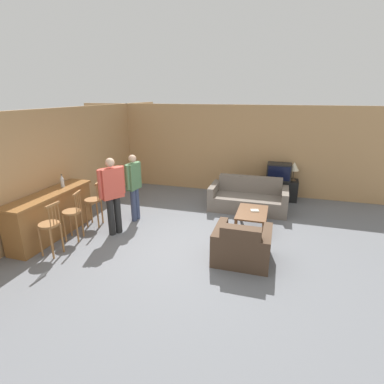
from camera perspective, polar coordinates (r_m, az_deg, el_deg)
name	(u,v)px	position (r m, az deg, el deg)	size (l,w,h in m)	color
ground_plane	(186,245)	(6.12, -1.19, -10.00)	(24.00, 24.00, 0.00)	slate
wall_back	(223,149)	(9.17, 5.96, 8.12)	(9.40, 0.08, 2.60)	tan
wall_left	(85,159)	(8.25, -19.69, 6.02)	(0.08, 8.74, 2.60)	tan
bar_counter	(52,214)	(6.95, -25.13, -3.87)	(0.55, 2.13, 0.96)	brown
bar_chair_near	(50,228)	(6.13, -25.40, -6.23)	(0.39, 0.39, 1.04)	#996638
bar_chair_mid	(73,215)	(6.58, -21.74, -4.10)	(0.44, 0.44, 1.04)	#996638
bar_chair_far	(94,203)	(7.13, -18.17, -2.01)	(0.44, 0.44, 1.04)	#996638
couch_far	(248,199)	(7.95, 10.67, -1.27)	(1.97, 0.94, 0.81)	#70665B
armchair_near	(242,247)	(5.53, 9.47, -10.21)	(1.00, 0.89, 0.79)	#4C3828
coffee_table	(252,214)	(6.73, 11.36, -4.19)	(0.65, 0.99, 0.43)	brown
tv_unit	(277,189)	(8.91, 15.96, 0.52)	(1.09, 0.50, 0.58)	black
tv	(279,172)	(8.77, 16.26, 3.76)	(0.66, 0.48, 0.46)	black
bottle	(62,181)	(7.08, -23.49, 1.90)	(0.07, 0.07, 0.28)	silver
book_on_table	(255,210)	(6.77, 11.85, -3.46)	(0.21, 0.19, 0.02)	#B7AD99
table_lamp	(294,167)	(8.75, 18.89, 4.55)	(0.27, 0.27, 0.53)	brown
person_by_window	(134,184)	(7.09, -11.02, 1.52)	(0.21, 0.53, 1.58)	#384260
person_by_counter	(112,192)	(6.45, -14.91, -0.07)	(0.39, 0.53, 1.66)	black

